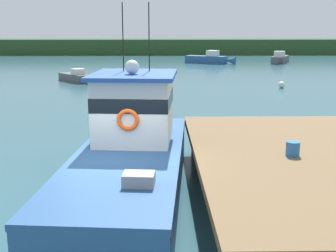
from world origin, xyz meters
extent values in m
plane|color=#2D5660|center=(0.00, 0.00, 0.00)|extent=(200.00, 200.00, 0.00)
cylinder|color=#4C3D2D|center=(2.20, 4.10, 0.50)|extent=(0.36, 0.36, 1.00)
cube|color=brown|center=(4.80, 0.00, 1.10)|extent=(6.00, 9.00, 0.20)
cube|color=#285184|center=(0.20, 0.21, 0.55)|extent=(3.15, 8.18, 1.10)
cone|color=#285184|center=(0.61, 5.09, 0.55)|extent=(1.25, 1.88, 1.10)
cube|color=#A31919|center=(0.20, 0.21, 1.00)|extent=(3.16, 8.02, 0.12)
cube|color=#285184|center=(0.20, 0.21, 1.16)|extent=(3.19, 8.18, 0.12)
cube|color=silver|center=(0.30, 1.41, 2.00)|extent=(2.08, 2.35, 1.80)
cube|color=black|center=(0.30, 1.41, 2.31)|extent=(2.10, 2.37, 0.36)
cube|color=#2D56A8|center=(0.30, 1.41, 2.95)|extent=(2.34, 2.67, 0.10)
sphere|color=white|center=(0.27, 1.11, 3.18)|extent=(0.36, 0.36, 0.36)
cylinder|color=black|center=(-0.01, 1.93, 3.90)|extent=(0.03, 0.03, 1.80)
cylinder|color=black|center=(0.69, 1.87, 3.90)|extent=(0.03, 0.03, 1.80)
cube|color=#939399|center=(0.57, -2.03, 1.28)|extent=(0.63, 0.49, 0.36)
torus|color=orange|center=(-0.43, -2.55, 1.16)|extent=(0.60, 0.60, 0.12)
torus|color=#EA5119|center=(0.20, 0.27, 2.00)|extent=(0.55, 0.14, 0.54)
cylinder|color=#2866B2|center=(4.09, -0.10, 1.37)|extent=(0.32, 0.32, 0.34)
cube|color=#285184|center=(6.52, 42.08, 0.45)|extent=(5.06, 3.77, 0.90)
cone|color=#285184|center=(9.21, 40.58, 0.45)|extent=(1.51, 1.38, 0.90)
cube|color=silver|center=(7.28, 41.66, 1.23)|extent=(1.69, 1.69, 0.67)
cube|color=#4C4C51|center=(-5.80, 24.24, 0.30)|extent=(2.97, 3.25, 0.61)
cone|color=#4C4C51|center=(-4.45, 22.64, 0.30)|extent=(1.00, 1.03, 0.61)
cube|color=silver|center=(-5.42, 23.79, 0.84)|extent=(1.19, 1.19, 0.46)
cube|color=#4C4C51|center=(15.75, 42.82, 0.41)|extent=(3.22, 4.73, 0.83)
cone|color=#4C4C51|center=(14.55, 40.24, 0.41)|extent=(1.23, 1.38, 0.83)
cube|color=silver|center=(15.42, 42.09, 1.14)|extent=(1.53, 1.52, 0.62)
sphere|color=silver|center=(9.61, 20.28, 0.23)|extent=(0.46, 0.46, 0.46)
sphere|color=silver|center=(-2.87, 23.32, 0.16)|extent=(0.32, 0.32, 0.32)
sphere|color=silver|center=(0.69, 11.68, 0.24)|extent=(0.48, 0.48, 0.48)
cube|color=#284723|center=(0.00, 62.00, 1.20)|extent=(120.00, 8.00, 2.40)
camera|label=1|loc=(0.97, -9.69, 4.13)|focal=45.62mm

